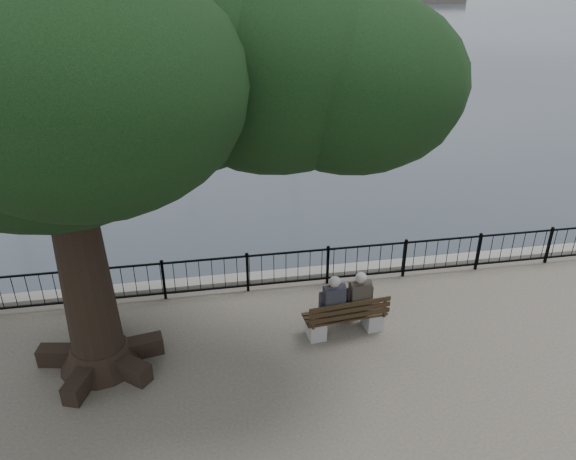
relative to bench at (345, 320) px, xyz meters
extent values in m
cube|color=slate|center=(-0.93, 2.52, -0.84)|extent=(200.00, 0.40, 1.20)
cube|color=black|center=(-0.93, 2.02, 0.64)|extent=(22.00, 0.04, 0.04)
cube|color=black|center=(-0.93, 2.02, -0.19)|extent=(22.00, 0.04, 0.04)
cube|color=slate|center=(-0.66, -0.02, -0.13)|extent=(0.40, 0.49, 0.41)
cube|color=slate|center=(0.65, 0.10, -0.13)|extent=(0.40, 0.49, 0.41)
cube|color=black|center=(0.00, 0.04, 0.12)|extent=(1.86, 0.68, 0.04)
cube|color=black|center=(0.02, -0.23, 0.42)|extent=(1.82, 0.22, 0.40)
cube|color=black|center=(-0.31, 0.02, 0.24)|extent=(0.39, 0.34, 0.24)
cube|color=black|center=(-0.29, -0.09, 0.63)|extent=(0.47, 0.28, 0.61)
sphere|color=tan|center=(-0.30, -0.05, 1.05)|extent=(0.23, 0.23, 0.23)
ellipsoid|color=gray|center=(-0.30, -0.07, 1.09)|extent=(0.24, 0.24, 0.21)
cube|color=black|center=(-0.33, 0.31, -0.11)|extent=(0.37, 0.47, 0.45)
cube|color=black|center=(0.27, 0.08, 0.24)|extent=(0.39, 0.34, 0.24)
cube|color=black|center=(0.28, -0.03, 0.63)|extent=(0.47, 0.28, 0.61)
sphere|color=tan|center=(0.28, 0.01, 1.05)|extent=(0.23, 0.23, 0.23)
ellipsoid|color=gray|center=(0.28, -0.02, 1.09)|extent=(0.24, 0.24, 0.21)
cube|color=black|center=(0.25, 0.37, -0.11)|extent=(0.37, 0.47, 0.45)
cone|color=black|center=(-5.16, -0.13, -0.09)|extent=(1.64, 1.64, 0.48)
cone|color=black|center=(-5.16, -0.13, 2.56)|extent=(1.06, 1.06, 5.78)
ellipsoid|color=black|center=(-5.16, -0.13, 5.26)|extent=(5.59, 5.59, 4.36)
ellipsoid|color=black|center=(-3.33, 0.26, 5.64)|extent=(5.01, 5.01, 3.91)
ellipsoid|color=black|center=(-1.50, -0.03, 5.45)|extent=(4.43, 4.43, 3.46)
ellipsoid|color=black|center=(-0.25, -0.42, 5.26)|extent=(3.86, 3.86, 3.01)
ellipsoid|color=black|center=(-6.03, 1.61, 5.83)|extent=(4.43, 4.43, 3.46)
ellipsoid|color=black|center=(-4.30, -1.77, 5.64)|extent=(4.43, 4.43, 3.46)
ellipsoid|color=black|center=(-2.56, 1.22, 6.03)|extent=(4.24, 4.24, 3.31)
cube|color=slate|center=(-18.93, 61.52, -0.74)|extent=(9.50, 9.50, 1.40)
cube|color=slate|center=(1.07, 49.52, -0.74)|extent=(6.03, 6.03, 1.40)
cube|color=slate|center=(1.07, 49.52, 1.77)|extent=(2.21, 2.61, 4.02)
cube|color=silver|center=(-10.85, 14.09, -1.24)|extent=(3.05, 4.73, 0.51)
cube|color=silver|center=(-10.85, 14.09, -0.74)|extent=(1.62, 2.10, 0.38)
cube|color=silver|center=(-3.42, 20.25, -1.24)|extent=(1.50, 5.00, 0.55)
cube|color=silver|center=(-3.42, 20.25, -0.74)|extent=(1.06, 2.05, 0.41)
cylinder|color=#B3B2BD|center=(-3.42, 19.97, 4.27)|extent=(0.11, 0.11, 10.40)
cube|color=silver|center=(2.84, 21.96, -1.24)|extent=(3.40, 5.66, 0.61)
cube|color=silver|center=(2.84, 21.96, -0.74)|extent=(1.85, 2.48, 0.46)
cylinder|color=#B3B2BD|center=(2.84, 21.65, 4.21)|extent=(0.12, 0.12, 10.30)
cube|color=silver|center=(3.07, 30.86, -1.24)|extent=(2.35, 4.90, 0.52)
cube|color=silver|center=(3.07, 30.86, -0.74)|extent=(1.37, 2.09, 0.39)
cylinder|color=#B3B2BD|center=(3.07, 30.60, 3.61)|extent=(0.10, 0.10, 9.08)
cube|color=silver|center=(9.26, 35.60, -1.24)|extent=(1.78, 4.87, 0.53)
cube|color=silver|center=(9.26, 35.60, -0.74)|extent=(1.15, 2.03, 0.40)
cylinder|color=#B3B2BD|center=(9.26, 35.33, 2.99)|extent=(0.11, 0.11, 7.84)
cube|color=silver|center=(-7.95, 40.37, -1.24)|extent=(1.88, 4.97, 0.54)
cube|color=silver|center=(-7.95, 40.37, -0.74)|extent=(1.20, 2.07, 0.40)
camera|label=1|loc=(-2.92, -9.58, 7.40)|focal=35.00mm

